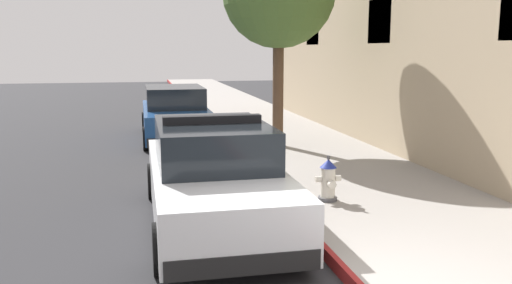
# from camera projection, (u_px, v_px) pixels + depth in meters

# --- Properties ---
(ground_plane) EXTENTS (34.59, 60.00, 0.20)m
(ground_plane) POSITION_uv_depth(u_px,v_px,m) (68.00, 155.00, 14.18)
(ground_plane) COLOR #2B2B2D
(sidewalk_pavement) EXTENTS (3.60, 60.00, 0.17)m
(sidewalk_pavement) POSITION_uv_depth(u_px,v_px,m) (288.00, 140.00, 15.40)
(sidewalk_pavement) COLOR gray
(sidewalk_pavement) RESTS_ON ground
(curb_painted_edge) EXTENTS (0.08, 60.00, 0.17)m
(curb_painted_edge) POSITION_uv_depth(u_px,v_px,m) (224.00, 142.00, 15.02)
(curb_painted_edge) COLOR maroon
(curb_painted_edge) RESTS_ON ground
(police_cruiser) EXTENTS (1.94, 4.84, 1.68)m
(police_cruiser) POSITION_uv_depth(u_px,v_px,m) (214.00, 177.00, 8.19)
(police_cruiser) COLOR white
(police_cruiser) RESTS_ON ground
(parked_car_silver_ahead) EXTENTS (1.94, 4.84, 1.56)m
(parked_car_silver_ahead) POSITION_uv_depth(u_px,v_px,m) (175.00, 114.00, 16.01)
(parked_car_silver_ahead) COLOR navy
(parked_car_silver_ahead) RESTS_ON ground
(fire_hydrant) EXTENTS (0.44, 0.40, 0.76)m
(fire_hydrant) POSITION_uv_depth(u_px,v_px,m) (328.00, 180.00, 8.93)
(fire_hydrant) COLOR #4C4C51
(fire_hydrant) RESTS_ON sidewalk_pavement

